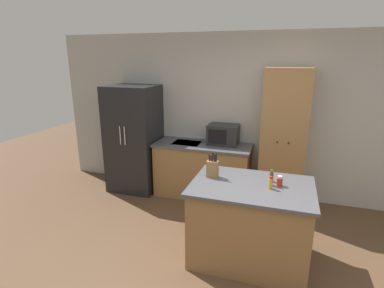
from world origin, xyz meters
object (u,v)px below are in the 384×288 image
object	(u,v)px
spice_bottle_green_herb	(271,178)
refrigerator	(134,138)
microwave	(223,134)
spice_bottle_amber_oil	(270,183)
knife_block	(213,168)
spice_bottle_tall_dark	(280,181)
pantry_cabinet	(283,140)
spice_bottle_short_red	(272,177)

from	to	relation	value
spice_bottle_green_herb	refrigerator	bearing A→B (deg)	150.68
microwave	spice_bottle_amber_oil	size ratio (longest dim) A/B	3.47
spice_bottle_green_herb	spice_bottle_amber_oil	bearing A→B (deg)	-91.00
refrigerator	knife_block	world-z (taller)	refrigerator
knife_block	spice_bottle_tall_dark	bearing A→B (deg)	-1.54
refrigerator	pantry_cabinet	bearing A→B (deg)	1.95
refrigerator	spice_bottle_amber_oil	bearing A→B (deg)	-30.94
spice_bottle_tall_dark	knife_block	bearing A→B (deg)	178.46
spice_bottle_green_herb	microwave	bearing A→B (deg)	119.64
spice_bottle_amber_oil	spice_bottle_short_red	bearing A→B (deg)	89.48
microwave	knife_block	distance (m)	1.45
knife_block	spice_bottle_amber_oil	size ratio (longest dim) A/B	2.11
refrigerator	spice_bottle_amber_oil	size ratio (longest dim) A/B	13.01
spice_bottle_green_herb	spice_bottle_short_red	bearing A→B (deg)	89.88
refrigerator	spice_bottle_amber_oil	distance (m)	2.73
pantry_cabinet	refrigerator	bearing A→B (deg)	-178.05
refrigerator	microwave	bearing A→B (deg)	6.09
spice_bottle_short_red	spice_bottle_green_herb	distance (m)	0.11
knife_block	refrigerator	bearing A→B (deg)	142.95
knife_block	spice_bottle_short_red	xyz separation A→B (m)	(0.65, 0.07, -0.05)
knife_block	spice_bottle_amber_oil	world-z (taller)	knife_block
refrigerator	microwave	world-z (taller)	refrigerator
spice_bottle_green_herb	pantry_cabinet	bearing A→B (deg)	86.81
knife_block	spice_bottle_green_herb	xyz separation A→B (m)	(0.65, -0.04, -0.02)
refrigerator	spice_bottle_green_herb	size ratio (longest dim) A/B	10.21
knife_block	spice_bottle_amber_oil	bearing A→B (deg)	-10.93
microwave	spice_bottle_short_red	world-z (taller)	microwave
refrigerator	spice_bottle_short_red	size ratio (longest dim) A/B	15.95
spice_bottle_amber_oil	refrigerator	bearing A→B (deg)	149.06
spice_bottle_short_red	spice_bottle_amber_oil	bearing A→B (deg)	-90.52
microwave	knife_block	world-z (taller)	microwave
microwave	spice_bottle_green_herb	xyz separation A→B (m)	(0.84, -1.48, -0.05)
refrigerator	microwave	size ratio (longest dim) A/B	3.75
refrigerator	spice_bottle_short_red	distance (m)	2.64
spice_bottle_tall_dark	spice_bottle_short_red	distance (m)	0.12
spice_bottle_amber_oil	pantry_cabinet	bearing A→B (deg)	86.94
microwave	spice_bottle_green_herb	world-z (taller)	microwave
refrigerator	spice_bottle_tall_dark	size ratio (longest dim) A/B	16.05
knife_block	spice_bottle_short_red	bearing A→B (deg)	5.93
spice_bottle_tall_dark	spice_bottle_amber_oil	bearing A→B (deg)	-130.16
spice_bottle_tall_dark	spice_bottle_short_red	size ratio (longest dim) A/B	0.99
refrigerator	pantry_cabinet	world-z (taller)	pantry_cabinet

